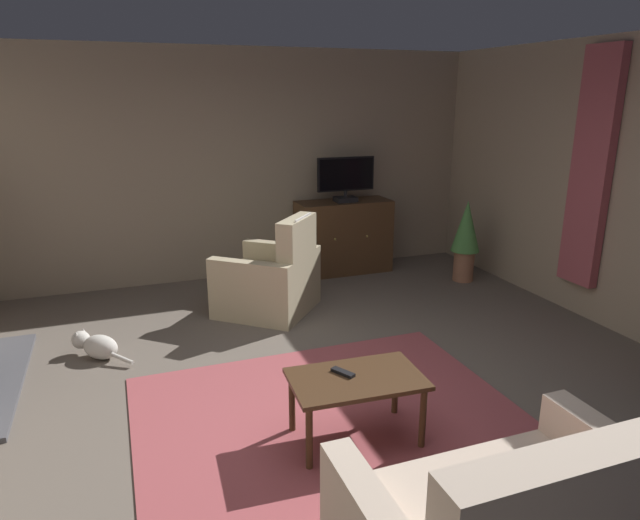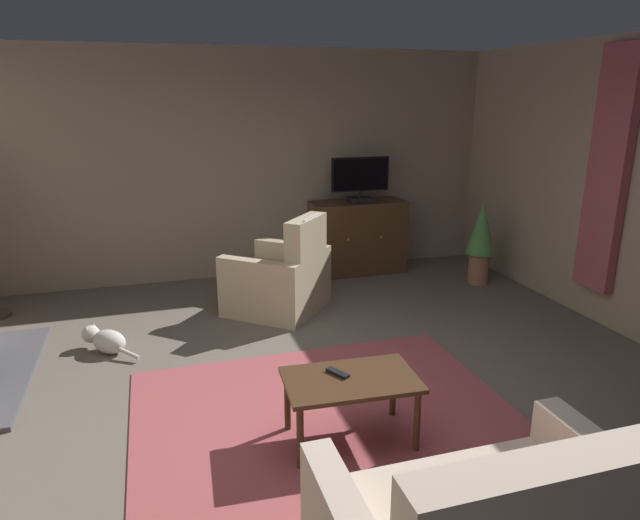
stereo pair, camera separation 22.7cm
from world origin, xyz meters
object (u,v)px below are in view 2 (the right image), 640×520
armchair_in_far_corner (281,280)px  potted_plant_tall_palm_by_window (481,238)px  television (360,178)px  tv_remote (338,373)px  coffee_table (351,386)px  cat (106,340)px  tv_cabinet (357,239)px

armchair_in_far_corner → potted_plant_tall_palm_by_window: 2.51m
television → tv_remote: television is taller
armchair_in_far_corner → potted_plant_tall_palm_by_window: armchair_in_far_corner is taller
television → coffee_table: size_ratio=0.83×
television → cat: size_ratio=1.41×
television → coffee_table: bearing=-111.5°
tv_cabinet → armchair_in_far_corner: armchair_in_far_corner is taller
tv_remote → armchair_in_far_corner: size_ratio=0.14×
tv_cabinet → television: size_ratio=1.62×
coffee_table → tv_cabinet: bearing=68.8°
tv_cabinet → coffee_table: size_ratio=1.34×
tv_cabinet → potted_plant_tall_palm_by_window: 1.52m
coffee_table → tv_remote: (-0.07, 0.07, 0.07)m
coffee_table → armchair_in_far_corner: (0.10, 2.44, -0.07)m
television → potted_plant_tall_palm_by_window: size_ratio=0.74×
coffee_table → armchair_in_far_corner: bearing=87.7°
tv_cabinet → potted_plant_tall_palm_by_window: potted_plant_tall_palm_by_window is taller
tv_cabinet → television: television is taller
tv_cabinet → cat: tv_cabinet is taller
coffee_table → cat: (-1.63, 1.90, -0.29)m
tv_cabinet → cat: bearing=-152.3°
potted_plant_tall_palm_by_window → armchair_in_far_corner: bearing=-176.2°
armchair_in_far_corner → cat: armchair_in_far_corner is taller
coffee_table → tv_remote: size_ratio=5.23×
television → tv_remote: bearing=-112.9°
television → tv_cabinet: bearing=90.0°
potted_plant_tall_palm_by_window → tv_remote: bearing=-136.4°
tv_remote → cat: 2.43m
television → cat: television is taller
television → coffee_table: television is taller
coffee_table → armchair_in_far_corner: armchair_in_far_corner is taller
television → potted_plant_tall_palm_by_window: bearing=-32.7°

